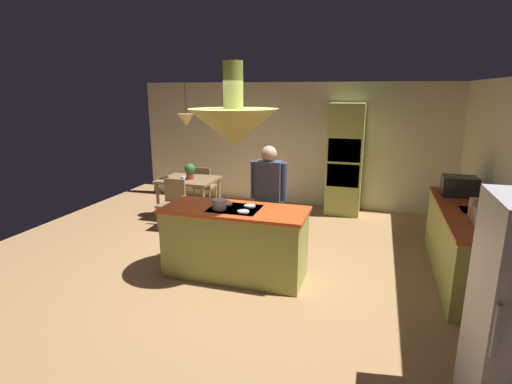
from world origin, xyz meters
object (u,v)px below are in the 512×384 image
cooking_pot_on_cooktop (219,204)px  canister_flour (480,217)px  canister_sugar (477,213)px  potted_plant_on_table (190,170)px  cup_on_table (183,179)px  oven_tower (345,160)px  chair_facing_island (173,200)px  microwave_on_counter (459,186)px  canister_tea (474,207)px  chair_by_back_wall (203,184)px  person_at_island (269,196)px  kitchen_island (235,242)px  dining_table (189,184)px

cooking_pot_on_cooktop → canister_flour: bearing=6.1°
canister_sugar → potted_plant_on_table: bearing=159.3°
canister_sugar → cup_on_table: bearing=161.6°
oven_tower → canister_sugar: size_ratio=12.96×
chair_facing_island → microwave_on_counter: (4.54, 0.08, 0.56)m
potted_plant_on_table → canister_tea: canister_tea is taller
chair_by_back_wall → canister_flour: canister_flour is taller
canister_tea → person_at_island: bearing=177.6°
cup_on_table → oven_tower: bearing=25.9°
person_at_island → kitchen_island: bearing=-112.1°
canister_sugar → canister_tea: 0.18m
kitchen_island → cooking_pot_on_cooktop: 0.58m
oven_tower → cup_on_table: bearing=-154.1°
cooking_pot_on_cooktop → dining_table: bearing=124.6°
canister_tea → microwave_on_counter: microwave_on_counter is taller
canister_flour → microwave_on_counter: microwave_on_counter is taller
person_at_island → canister_tea: bearing=-2.4°
chair_by_back_wall → canister_sugar: size_ratio=5.23×
oven_tower → dining_table: 3.05m
chair_facing_island → potted_plant_on_table: potted_plant_on_table is taller
oven_tower → dining_table: oven_tower is taller
person_at_island → dining_table: bearing=143.8°
dining_table → oven_tower: bearing=22.2°
canister_flour → cooking_pot_on_cooktop: canister_flour is taller
oven_tower → microwave_on_counter: bearing=-44.6°
chair_facing_island → cooking_pot_on_cooktop: 2.26m
potted_plant_on_table → microwave_on_counter: microwave_on_counter is taller
canister_tea → oven_tower: bearing=122.9°
microwave_on_counter → cup_on_table: bearing=175.5°
canister_tea → potted_plant_on_table: bearing=161.4°
person_at_island → cooking_pot_on_cooktop: size_ratio=9.17×
canister_flour → kitchen_island: bearing=-176.1°
microwave_on_counter → cooking_pot_on_cooktop: microwave_on_counter is taller
chair_by_back_wall → cup_on_table: bearing=90.0°
chair_by_back_wall → cooking_pot_on_cooktop: 3.31m
kitchen_island → canister_sugar: 2.91m
microwave_on_counter → dining_table: bearing=172.8°
kitchen_island → canister_sugar: size_ratio=11.22×
canister_sugar → cooking_pot_on_cooktop: 3.04m
person_at_island → potted_plant_on_table: (-1.91, 1.40, -0.02)m
oven_tower → canister_tea: size_ratio=9.85×
potted_plant_on_table → oven_tower: bearing=23.3°
cup_on_table → dining_table: bearing=89.9°
kitchen_island → cooking_pot_on_cooktop: size_ratio=10.37×
oven_tower → chair_facing_island: (-2.80, -1.79, -0.57)m
canister_flour → microwave_on_counter: (0.00, 1.34, 0.04)m
chair_facing_island → canister_tea: 4.66m
chair_by_back_wall → canister_sugar: bearing=152.3°
kitchen_island → canister_tea: 2.95m
canister_sugar → cooking_pot_on_cooktop: size_ratio=0.92×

